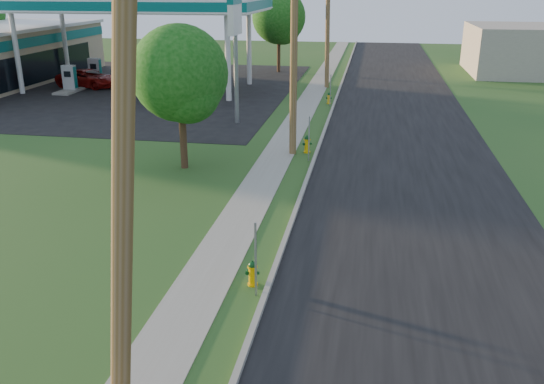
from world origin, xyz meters
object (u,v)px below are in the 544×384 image
object	(u,v)px
utility_pole_near	(122,179)
fuel_pump_nw	(70,82)
price_pylon	(235,22)
tree_verge	(182,78)
utility_pole_mid	(294,43)
utility_pole_far	(328,21)
car_red	(88,78)
fuel_pump_sw	(95,74)
hydrant_near	(253,273)
hydrant_far	(329,98)
fuel_pump_se	(207,77)
tree_lot	(280,19)
fuel_pump_ne	(191,85)
hydrant_mid	(307,144)

from	to	relation	value
utility_pole_near	fuel_pump_nw	distance (m)	36.03
price_pylon	tree_verge	distance (m)	8.60
utility_pole_mid	fuel_pump_nw	size ratio (longest dim) A/B	3.06
utility_pole_far	car_red	bearing A→B (deg)	-170.41
fuel_pump_nw	fuel_pump_sw	xyz separation A→B (m)	(0.00, 4.00, 0.00)
utility_pole_near	hydrant_near	world-z (taller)	utility_pole_near
price_pylon	hydrant_far	bearing A→B (deg)	53.96
hydrant_far	price_pylon	bearing A→B (deg)	-126.04
fuel_pump_se	price_pylon	distance (m)	13.40
hydrant_near	utility_pole_near	bearing A→B (deg)	-96.57
utility_pole_near	fuel_pump_se	xyz separation A→B (m)	(-8.90, 35.00, -4.08)
tree_verge	tree_lot	xyz separation A→B (m)	(-0.51, 28.11, 0.65)
tree_lot	car_red	bearing A→B (deg)	-141.84
fuel_pump_nw	fuel_pump_se	size ratio (longest dim) A/B	1.00
hydrant_near	car_red	distance (m)	32.83
hydrant_near	car_red	world-z (taller)	car_red
fuel_pump_nw	car_red	xyz separation A→B (m)	(0.35, 2.04, -0.06)
utility_pole_far	fuel_pump_ne	size ratio (longest dim) A/B	2.97
hydrant_near	tree_verge	bearing A→B (deg)	117.20
utility_pole_far	hydrant_mid	distance (m)	18.26
hydrant_near	price_pylon	bearing A→B (deg)	104.37
price_pylon	hydrant_near	world-z (taller)	price_pylon
utility_pole_mid	utility_pole_far	xyz separation A→B (m)	(0.00, 18.00, -0.15)
fuel_pump_sw	utility_pole_mid	bearing A→B (deg)	-43.52
fuel_pump_ne	fuel_pump_se	size ratio (longest dim) A/B	1.00
utility_pole_mid	hydrant_mid	xyz separation A→B (m)	(0.63, 0.28, -4.54)
hydrant_mid	fuel_pump_sw	bearing A→B (deg)	137.95
tree_verge	tree_lot	world-z (taller)	tree_lot
hydrant_near	car_red	bearing A→B (deg)	123.68
tree_verge	car_red	distance (m)	22.65
fuel_pump_nw	hydrant_far	xyz separation A→B (m)	(18.63, -1.14, -0.36)
fuel_pump_nw	tree_verge	world-z (taller)	tree_verge
utility_pole_mid	fuel_pump_nw	xyz separation A→B (m)	(-17.90, 13.00, -4.23)
price_pylon	hydrant_near	distance (m)	19.05
tree_verge	utility_pole_mid	bearing A→B (deg)	35.43
fuel_pump_ne	car_red	xyz separation A→B (m)	(-8.65, 2.04, -0.06)
utility_pole_far	price_pylon	size ratio (longest dim) A/B	1.39
fuel_pump_nw	price_pylon	world-z (taller)	price_pylon
tree_lot	hydrant_mid	world-z (taller)	tree_lot
hydrant_near	car_red	xyz separation A→B (m)	(-18.20, 27.32, 0.31)
fuel_pump_nw	fuel_pump_se	distance (m)	9.85
utility_pole_far	fuel_pump_nw	bearing A→B (deg)	-164.39
fuel_pump_se	tree_verge	distance (m)	20.74
price_pylon	hydrant_mid	xyz separation A→B (m)	(4.53, -5.22, -5.02)
utility_pole_mid	fuel_pump_nw	bearing A→B (deg)	144.01
fuel_pump_ne	price_pylon	bearing A→B (deg)	-56.31
fuel_pump_ne	hydrant_near	world-z (taller)	fuel_pump_ne
utility_pole_mid	utility_pole_far	bearing A→B (deg)	90.00
hydrant_near	fuel_pump_ne	bearing A→B (deg)	110.71
price_pylon	hydrant_near	xyz separation A→B (m)	(4.56, -17.78, -5.08)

